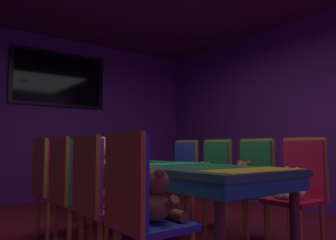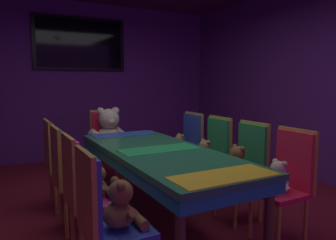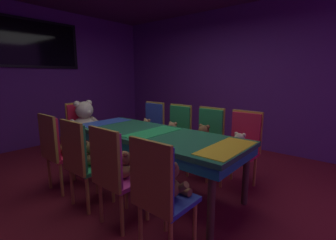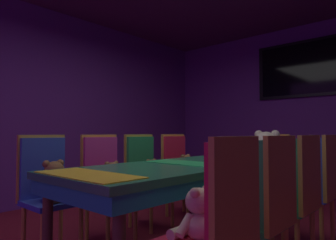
{
  "view_description": "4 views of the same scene",
  "coord_description": "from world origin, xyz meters",
  "px_view_note": "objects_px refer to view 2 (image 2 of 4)",
  "views": [
    {
      "loc": [
        -1.83,
        -2.49,
        0.9
      ],
      "look_at": [
        -0.18,
        -0.26,
        1.13
      ],
      "focal_mm": 35.48,
      "sensor_mm": 36.0,
      "label": 1
    },
    {
      "loc": [
        -1.36,
        -2.72,
        1.39
      ],
      "look_at": [
        0.06,
        -0.06,
        1.03
      ],
      "focal_mm": 34.4,
      "sensor_mm": 36.0,
      "label": 2
    },
    {
      "loc": [
        -2.06,
        -1.98,
        1.43
      ],
      "look_at": [
        0.12,
        -0.15,
        0.9
      ],
      "focal_mm": 25.22,
      "sensor_mm": 36.0,
      "label": 3
    },
    {
      "loc": [
        1.66,
        -2.1,
        1.0
      ],
      "look_at": [
        -0.16,
        -0.07,
        1.12
      ],
      "focal_mm": 33.19,
      "sensor_mm": 36.0,
      "label": 4
    }
  ],
  "objects_px": {
    "chair_left_0": "(99,211)",
    "chair_right_3": "(189,142)",
    "banquet_table": "(160,158)",
    "chair_left_2": "(65,168)",
    "teddy_left_3": "(69,155)",
    "teddy_right_3": "(179,145)",
    "chair_right_2": "(214,150)",
    "throne_chair": "(106,137)",
    "teddy_right_0": "(277,178)",
    "chair_right_1": "(248,160)",
    "king_teddy_bear": "(109,131)",
    "teddy_right_1": "(237,163)",
    "teddy_left_2": "(81,169)",
    "teddy_left_1": "(98,184)",
    "chair_left_1": "(80,184)",
    "chair_right_0": "(289,173)",
    "wall_tv": "(80,44)",
    "teddy_right_2": "(204,153)",
    "chair_left_3": "(56,155)",
    "teddy_left_0": "(122,207)"
  },
  "relations": [
    {
      "from": "teddy_left_3",
      "to": "king_teddy_bear",
      "type": "height_order",
      "value": "king_teddy_bear"
    },
    {
      "from": "chair_left_1",
      "to": "teddy_left_2",
      "type": "xyz_separation_m",
      "value": [
        0.13,
        0.54,
        -0.03
      ]
    },
    {
      "from": "chair_right_3",
      "to": "wall_tv",
      "type": "bearing_deg",
      "value": -69.75
    },
    {
      "from": "banquet_table",
      "to": "teddy_right_2",
      "type": "bearing_deg",
      "value": 20.35
    },
    {
      "from": "teddy_right_2",
      "to": "chair_right_3",
      "type": "relative_size",
      "value": 0.3
    },
    {
      "from": "teddy_right_0",
      "to": "teddy_right_3",
      "type": "distance_m",
      "value": 1.64
    },
    {
      "from": "banquet_table",
      "to": "teddy_left_2",
      "type": "bearing_deg",
      "value": 158.44
    },
    {
      "from": "teddy_right_0",
      "to": "chair_right_2",
      "type": "distance_m",
      "value": 1.09
    },
    {
      "from": "teddy_left_3",
      "to": "chair_right_2",
      "type": "height_order",
      "value": "chair_right_2"
    },
    {
      "from": "chair_left_2",
      "to": "teddy_right_1",
      "type": "xyz_separation_m",
      "value": [
        1.54,
        -0.57,
        -0.01
      ]
    },
    {
      "from": "chair_right_1",
      "to": "teddy_right_3",
      "type": "height_order",
      "value": "chair_right_1"
    },
    {
      "from": "teddy_right_1",
      "to": "king_teddy_bear",
      "type": "height_order",
      "value": "king_teddy_bear"
    },
    {
      "from": "chair_right_0",
      "to": "chair_right_2",
      "type": "xyz_separation_m",
      "value": [
        -0.01,
        1.08,
        0.0
      ]
    },
    {
      "from": "teddy_left_2",
      "to": "chair_right_3",
      "type": "distance_m",
      "value": 1.63
    },
    {
      "from": "teddy_left_3",
      "to": "chair_right_1",
      "type": "distance_m",
      "value": 1.92
    },
    {
      "from": "teddy_right_0",
      "to": "wall_tv",
      "type": "bearing_deg",
      "value": -79.69
    },
    {
      "from": "banquet_table",
      "to": "chair_left_2",
      "type": "distance_m",
      "value": 0.88
    },
    {
      "from": "chair_left_2",
      "to": "chair_left_3",
      "type": "height_order",
      "value": "same"
    },
    {
      "from": "chair_left_2",
      "to": "chair_right_1",
      "type": "relative_size",
      "value": 1.0
    },
    {
      "from": "wall_tv",
      "to": "teddy_right_2",
      "type": "bearing_deg",
      "value": -76.16
    },
    {
      "from": "teddy_left_2",
      "to": "teddy_right_3",
      "type": "height_order",
      "value": "teddy_left_2"
    },
    {
      "from": "teddy_left_1",
      "to": "throne_chair",
      "type": "xyz_separation_m",
      "value": [
        0.68,
        1.98,
        0.02
      ]
    },
    {
      "from": "banquet_table",
      "to": "teddy_left_3",
      "type": "height_order",
      "value": "banquet_table"
    },
    {
      "from": "chair_right_0",
      "to": "chair_left_1",
      "type": "bearing_deg",
      "value": -18.17
    },
    {
      "from": "chair_left_0",
      "to": "teddy_right_3",
      "type": "xyz_separation_m",
      "value": [
        1.54,
        1.67,
        -0.03
      ]
    },
    {
      "from": "chair_left_0",
      "to": "chair_right_3",
      "type": "xyz_separation_m",
      "value": [
        1.68,
        1.67,
        0.0
      ]
    },
    {
      "from": "chair_right_3",
      "to": "teddy_left_1",
      "type": "bearing_deg",
      "value": 35.57
    },
    {
      "from": "teddy_right_2",
      "to": "banquet_table",
      "type": "bearing_deg",
      "value": 20.35
    },
    {
      "from": "teddy_left_0",
      "to": "king_teddy_bear",
      "type": "height_order",
      "value": "king_teddy_bear"
    },
    {
      "from": "teddy_right_0",
      "to": "chair_right_0",
      "type": "bearing_deg",
      "value": -180.0
    },
    {
      "from": "teddy_left_0",
      "to": "chair_left_2",
      "type": "height_order",
      "value": "chair_left_2"
    },
    {
      "from": "chair_right_3",
      "to": "wall_tv",
      "type": "xyz_separation_m",
      "value": [
        -0.84,
        2.28,
        1.45
      ]
    },
    {
      "from": "wall_tv",
      "to": "chair_left_3",
      "type": "bearing_deg",
      "value": -110.19
    },
    {
      "from": "teddy_left_3",
      "to": "teddy_right_3",
      "type": "distance_m",
      "value": 1.39
    },
    {
      "from": "teddy_left_1",
      "to": "teddy_left_2",
      "type": "height_order",
      "value": "teddy_left_1"
    },
    {
      "from": "teddy_right_3",
      "to": "teddy_left_2",
      "type": "bearing_deg",
      "value": 21.52
    },
    {
      "from": "chair_right_2",
      "to": "throne_chair",
      "type": "xyz_separation_m",
      "value": [
        -0.84,
        1.46,
        0.0
      ]
    },
    {
      "from": "chair_left_1",
      "to": "teddy_left_2",
      "type": "distance_m",
      "value": 0.56
    },
    {
      "from": "teddy_right_0",
      "to": "teddy_right_2",
      "type": "distance_m",
      "value": 1.08
    },
    {
      "from": "chair_left_2",
      "to": "chair_right_3",
      "type": "distance_m",
      "value": 1.77
    },
    {
      "from": "chair_right_2",
      "to": "wall_tv",
      "type": "bearing_deg",
      "value": -73.48
    },
    {
      "from": "teddy_right_2",
      "to": "throne_chair",
      "type": "relative_size",
      "value": 0.3
    },
    {
      "from": "teddy_right_0",
      "to": "throne_chair",
      "type": "xyz_separation_m",
      "value": [
        -0.71,
        2.54,
        0.02
      ]
    },
    {
      "from": "chair_right_2",
      "to": "king_teddy_bear",
      "type": "bearing_deg",
      "value": -56.85
    },
    {
      "from": "teddy_right_0",
      "to": "chair_right_1",
      "type": "xyz_separation_m",
      "value": [
        0.14,
        0.52,
        0.02
      ]
    },
    {
      "from": "chair_left_1",
      "to": "wall_tv",
      "type": "bearing_deg",
      "value": 76.26
    },
    {
      "from": "teddy_left_3",
      "to": "teddy_right_1",
      "type": "distance_m",
      "value": 1.81
    },
    {
      "from": "teddy_left_1",
      "to": "chair_left_2",
      "type": "height_order",
      "value": "chair_left_2"
    },
    {
      "from": "chair_left_1",
      "to": "chair_right_2",
      "type": "xyz_separation_m",
      "value": [
        1.67,
        0.53,
        0.0
      ]
    },
    {
      "from": "teddy_left_2",
      "to": "teddy_left_1",
      "type": "bearing_deg",
      "value": -88.88
    }
  ]
}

